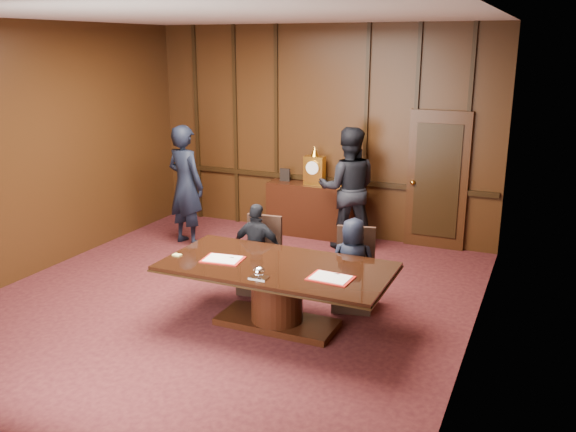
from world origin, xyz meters
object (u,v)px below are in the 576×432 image
object	(u,v)px
conference_table	(277,285)
signatory_left	(257,249)
witness_right	(348,188)
sideboard	(314,208)
witness_left	(186,185)
signatory_right	(353,265)

from	to	relation	value
conference_table	signatory_left	distance (m)	1.03
witness_right	conference_table	bearing A→B (deg)	72.85
sideboard	signatory_left	bearing A→B (deg)	-84.86
witness_left	sideboard	bearing A→B (deg)	-130.39
signatory_right	witness_left	size ratio (longest dim) A/B	0.60
sideboard	witness_right	size ratio (longest dim) A/B	0.82
signatory_right	witness_left	distance (m)	3.59
conference_table	signatory_right	size ratio (longest dim) A/B	2.25
sideboard	witness_left	xyz separation A→B (m)	(-1.75, -1.23, 0.49)
sideboard	witness_left	size ratio (longest dim) A/B	0.82
signatory_left	signatory_right	xyz separation A→B (m)	(1.30, 0.00, -0.02)
sideboard	conference_table	bearing A→B (deg)	-75.48
witness_left	witness_right	world-z (taller)	witness_left
witness_left	witness_right	xyz separation A→B (m)	(2.46, 0.87, -0.00)
sideboard	signatory_left	distance (m)	2.63
conference_table	sideboard	bearing A→B (deg)	104.52
signatory_left	witness_left	size ratio (longest dim) A/B	0.62
sideboard	witness_right	distance (m)	0.94
signatory_left	signatory_right	bearing A→B (deg)	176.56
witness_right	witness_left	bearing A→B (deg)	-1.00
signatory_left	witness_left	bearing A→B (deg)	-38.44
conference_table	witness_right	xyz separation A→B (m)	(-0.17, 3.05, 0.46)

